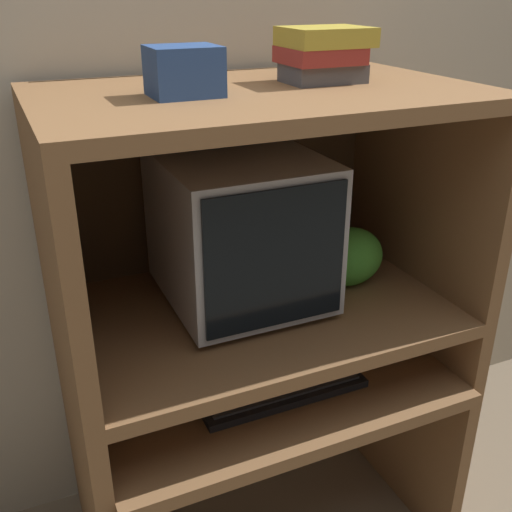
% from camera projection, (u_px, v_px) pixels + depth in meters
% --- Properties ---
extents(wall_back, '(6.00, 0.06, 2.60)m').
position_uv_depth(wall_back, '(204.00, 86.00, 1.68)').
color(wall_back, '#B2A893').
rests_on(wall_back, ground_plane).
extents(desk_base, '(1.02, 0.68, 0.60)m').
position_uv_depth(desk_base, '(265.00, 431.00, 1.71)').
color(desk_base, brown).
rests_on(desk_base, ground_plane).
extents(desk_monitor_shelf, '(1.02, 0.65, 0.19)m').
position_uv_depth(desk_monitor_shelf, '(259.00, 318.00, 1.59)').
color(desk_monitor_shelf, brown).
rests_on(desk_monitor_shelf, desk_base).
extents(hutch_upper, '(1.02, 0.65, 0.55)m').
position_uv_depth(hutch_upper, '(254.00, 162.00, 1.45)').
color(hutch_upper, brown).
rests_on(hutch_upper, desk_monitor_shelf).
extents(crt_monitor, '(0.38, 0.44, 0.39)m').
position_uv_depth(crt_monitor, '(240.00, 229.00, 1.52)').
color(crt_monitor, '#B2B2B7').
rests_on(crt_monitor, desk_monitor_shelf).
extents(keyboard, '(0.44, 0.17, 0.03)m').
position_uv_depth(keyboard, '(280.00, 386.00, 1.55)').
color(keyboard, black).
rests_on(keyboard, desk_base).
extents(mouse, '(0.06, 0.04, 0.03)m').
position_uv_depth(mouse, '(367.00, 356.00, 1.67)').
color(mouse, '#28282B').
rests_on(mouse, desk_base).
extents(snack_bag, '(0.20, 0.15, 0.16)m').
position_uv_depth(snack_bag, '(349.00, 257.00, 1.65)').
color(snack_bag, green).
rests_on(snack_bag, desk_monitor_shelf).
extents(book_stack, '(0.20, 0.16, 0.12)m').
position_uv_depth(book_stack, '(323.00, 53.00, 1.40)').
color(book_stack, '#4C4C51').
rests_on(book_stack, hutch_upper).
extents(storage_box, '(0.14, 0.12, 0.10)m').
position_uv_depth(storage_box, '(184.00, 71.00, 1.24)').
color(storage_box, navy).
rests_on(storage_box, hutch_upper).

